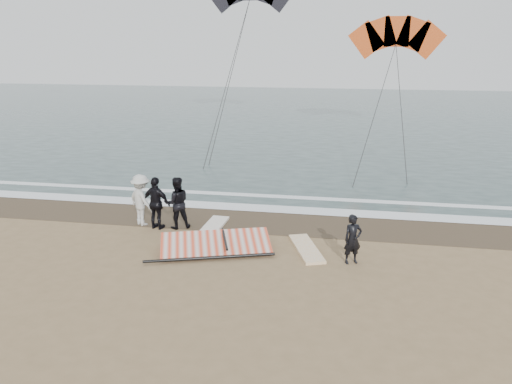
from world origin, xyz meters
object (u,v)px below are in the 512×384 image
board_white (306,249)px  board_cream (212,228)px  sail_rig (215,244)px  man_main (353,239)px

board_white → board_cream: 3.76m
board_white → sail_rig: 3.00m
board_white → board_cream: (-3.53, 1.27, 0.00)m
board_cream → sail_rig: (0.57, -1.73, 0.14)m
board_white → sail_rig: sail_rig is taller
man_main → sail_rig: man_main is taller
board_white → board_cream: board_cream is taller
man_main → board_white: size_ratio=0.67×
man_main → board_white: bearing=128.2°
man_main → sail_rig: 4.46m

